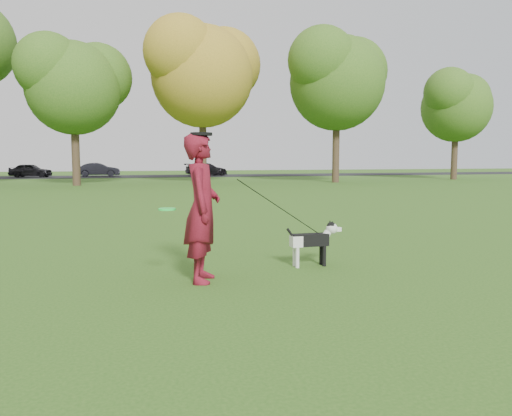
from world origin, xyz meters
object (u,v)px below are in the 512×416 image
object	(u,v)px
dog	(314,239)
car_mid	(99,170)
car_right	(207,169)
car_left	(31,170)
man	(202,208)

from	to	relation	value
dog	car_mid	xyz separation A→B (m)	(-4.85, 39.71, 0.20)
car_right	car_left	bearing A→B (deg)	72.02
dog	car_mid	world-z (taller)	car_mid
car_left	car_right	bearing A→B (deg)	-78.81
car_mid	car_left	bearing A→B (deg)	91.04
dog	car_mid	distance (m)	40.00
man	car_mid	world-z (taller)	man
car_left	dog	bearing A→B (deg)	-154.04
man	car_left	distance (m)	41.13
man	car_right	distance (m)	40.79
man	car_left	xyz separation A→B (m)	(-8.63, 40.21, -0.40)
man	dog	distance (m)	2.00
dog	car_left	world-z (taller)	car_left
car_left	car_mid	world-z (taller)	car_mid
car_right	car_mid	bearing A→B (deg)	72.02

